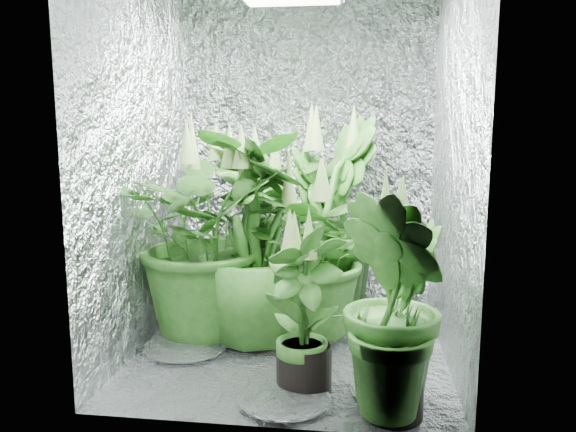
% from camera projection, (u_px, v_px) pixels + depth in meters
% --- Properties ---
extents(ground, '(1.60, 1.60, 0.00)m').
position_uv_depth(ground, '(291.00, 348.00, 3.00)').
color(ground, silver).
rests_on(ground, ground).
extents(walls, '(1.62, 1.62, 2.00)m').
position_uv_depth(walls, '(291.00, 161.00, 2.84)').
color(walls, silver).
rests_on(walls, ground).
extents(plant_a, '(1.34, 1.34, 1.23)m').
position_uv_depth(plant_a, '(209.00, 234.00, 3.10)').
color(plant_a, black).
rests_on(plant_a, ground).
extents(plant_b, '(0.75, 0.75, 1.10)m').
position_uv_depth(plant_b, '(257.00, 231.00, 3.56)').
color(plant_b, black).
rests_on(plant_b, ground).
extents(plant_c, '(0.74, 0.74, 1.31)m').
position_uv_depth(plant_c, '(331.00, 221.00, 3.35)').
color(plant_c, black).
rests_on(plant_c, ground).
extents(plant_d, '(0.88, 0.88, 1.22)m').
position_uv_depth(plant_d, '(253.00, 242.00, 3.00)').
color(plant_d, black).
rests_on(plant_d, ground).
extents(plant_e, '(0.89, 0.89, 1.04)m').
position_uv_depth(plant_e, '(304.00, 253.00, 3.06)').
color(plant_e, black).
rests_on(plant_e, ground).
extents(plant_f, '(0.56, 0.56, 0.83)m').
position_uv_depth(plant_f, '(304.00, 311.00, 2.47)').
color(plant_f, black).
rests_on(plant_f, ground).
extents(plant_g, '(0.64, 0.64, 1.00)m').
position_uv_depth(plant_g, '(396.00, 307.00, 2.24)').
color(plant_g, black).
rests_on(plant_g, ground).
extents(circulation_fan, '(0.18, 0.32, 0.37)m').
position_uv_depth(circulation_fan, '(401.00, 307.00, 3.19)').
color(circulation_fan, black).
rests_on(circulation_fan, ground).
extents(plant_label, '(0.06, 0.03, 0.09)m').
position_uv_depth(plant_label, '(409.00, 349.00, 2.23)').
color(plant_label, white).
rests_on(plant_label, plant_g).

